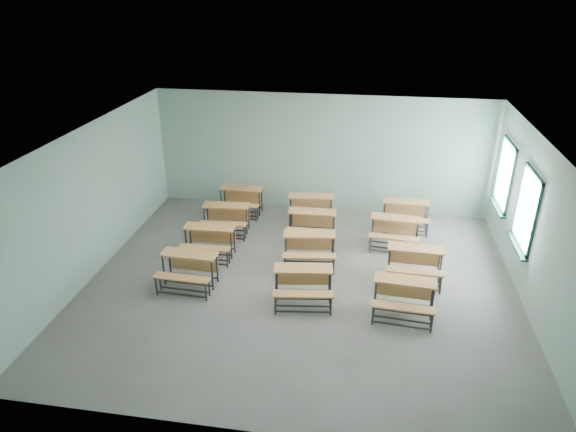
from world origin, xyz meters
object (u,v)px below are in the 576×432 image
at_px(desk_unit_r1c2, 415,260).
at_px(desk_unit_r3c2, 406,211).
at_px(desk_unit_r0c1, 303,281).
at_px(desk_unit_r2c0, 226,215).
at_px(desk_unit_r1c0, 209,238).
at_px(desk_unit_r0c2, 404,293).
at_px(desk_unit_r2c2, 395,228).
at_px(desk_unit_r2c1, 312,222).
at_px(desk_unit_r1c1, 309,245).
at_px(desk_unit_r0c0, 188,266).
at_px(desk_unit_r3c0, 240,197).
at_px(desk_unit_r3c1, 311,205).

xyz_separation_m(desk_unit_r1c2, desk_unit_r3c2, (-0.08, 2.49, 0.00)).
xyz_separation_m(desk_unit_r0c1, desk_unit_r2c0, (-2.33, 2.72, 0.00)).
height_order(desk_unit_r1c0, desk_unit_r1c2, same).
bearing_deg(desk_unit_r0c2, desk_unit_r2c2, 96.11).
relative_size(desk_unit_r2c1, desk_unit_r2c2, 0.97).
relative_size(desk_unit_r1c1, desk_unit_r2c1, 1.06).
height_order(desk_unit_r0c0, desk_unit_r2c1, same).
distance_m(desk_unit_r0c2, desk_unit_r2c1, 3.52).
bearing_deg(desk_unit_r1c1, desk_unit_r0c2, -45.95).
bearing_deg(desk_unit_r2c2, desk_unit_r0c2, -83.55).
bearing_deg(desk_unit_r0c0, desk_unit_r2c2, 32.41).
height_order(desk_unit_r0c2, desk_unit_r1c2, same).
height_order(desk_unit_r2c0, desk_unit_r2c2, same).
height_order(desk_unit_r1c2, desk_unit_r2c2, same).
height_order(desk_unit_r1c0, desk_unit_r2c2, same).
height_order(desk_unit_r0c0, desk_unit_r3c0, same).
height_order(desk_unit_r1c2, desk_unit_r2c1, same).
distance_m(desk_unit_r1c0, desk_unit_r3c0, 2.43).
xyz_separation_m(desk_unit_r0c2, desk_unit_r3c1, (-2.24, 3.79, 0.00)).
bearing_deg(desk_unit_r1c1, desk_unit_r2c1, 87.04).
height_order(desk_unit_r3c1, desk_unit_r3c2, same).
bearing_deg(desk_unit_r0c0, desk_unit_r3c2, 39.78).
distance_m(desk_unit_r0c1, desk_unit_r1c0, 2.81).
relative_size(desk_unit_r0c2, desk_unit_r2c1, 1.03).
bearing_deg(desk_unit_r1c2, desk_unit_r1c1, 175.03).
xyz_separation_m(desk_unit_r0c0, desk_unit_r0c2, (4.39, -0.32, 0.00)).
distance_m(desk_unit_r1c0, desk_unit_r2c1, 2.55).
height_order(desk_unit_r0c2, desk_unit_r1c0, same).
relative_size(desk_unit_r3c0, desk_unit_r3c1, 0.95).
height_order(desk_unit_r2c0, desk_unit_r3c0, same).
bearing_deg(desk_unit_r3c2, desk_unit_r3c1, -178.85).
bearing_deg(desk_unit_r0c2, desk_unit_r2c0, 150.45).
xyz_separation_m(desk_unit_r1c1, desk_unit_r2c2, (1.92, 1.17, 0.00)).
height_order(desk_unit_r1c1, desk_unit_r2c2, same).
height_order(desk_unit_r0c0, desk_unit_r3c1, same).
height_order(desk_unit_r0c2, desk_unit_r2c1, same).
bearing_deg(desk_unit_r3c1, desk_unit_r1c2, -50.97).
distance_m(desk_unit_r1c0, desk_unit_r3c2, 5.05).
relative_size(desk_unit_r0c0, desk_unit_r2c2, 0.98).
xyz_separation_m(desk_unit_r1c0, desk_unit_r3c1, (2.10, 2.18, 0.00)).
bearing_deg(desk_unit_r3c1, desk_unit_r3c0, 166.31).
xyz_separation_m(desk_unit_r0c1, desk_unit_r3c1, (-0.29, 3.66, 0.00)).
distance_m(desk_unit_r0c1, desk_unit_r3c2, 4.26).
bearing_deg(desk_unit_r3c2, desk_unit_r1c2, -87.62).
bearing_deg(desk_unit_r0c0, desk_unit_r3c0, 89.52).
relative_size(desk_unit_r3c1, desk_unit_r3c2, 1.06).
relative_size(desk_unit_r0c1, desk_unit_r3c2, 1.07).
height_order(desk_unit_r1c1, desk_unit_r1c2, same).
height_order(desk_unit_r1c0, desk_unit_r3c2, same).
distance_m(desk_unit_r2c0, desk_unit_r2c2, 4.19).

